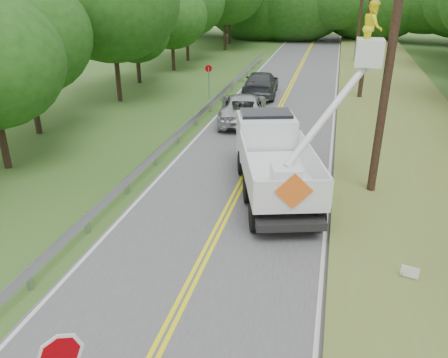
# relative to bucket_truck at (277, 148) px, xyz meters

# --- Properties ---
(ground) EXTENTS (140.00, 140.00, 0.00)m
(ground) POSITION_rel_bucket_truck_xyz_m (-1.34, -9.24, -1.58)
(ground) COLOR #2E571F
(ground) RESTS_ON ground
(road) EXTENTS (7.20, 96.00, 0.03)m
(road) POSITION_rel_bucket_truck_xyz_m (-1.34, 4.76, -1.57)
(road) COLOR #4F4E51
(road) RESTS_ON ground
(guardrail) EXTENTS (0.18, 48.00, 0.77)m
(guardrail) POSITION_rel_bucket_truck_xyz_m (-5.36, 5.67, -1.02)
(guardrail) COLOR #9C9FA5
(guardrail) RESTS_ON ground
(utility_poles) EXTENTS (1.60, 43.30, 10.00)m
(utility_poles) POSITION_rel_bucket_truck_xyz_m (3.66, 7.77, 3.69)
(utility_poles) COLOR black
(utility_poles) RESTS_ON ground
(tall_grass_verge) EXTENTS (7.00, 96.00, 0.30)m
(tall_grass_verge) POSITION_rel_bucket_truck_xyz_m (5.76, 4.76, -1.43)
(tall_grass_verge) COLOR olive
(tall_grass_verge) RESTS_ON ground
(treeline_left) EXTENTS (10.48, 55.14, 10.98)m
(treeline_left) POSITION_rel_bucket_truck_xyz_m (-11.94, 22.28, 4.31)
(treeline_left) COLOR #332319
(treeline_left) RESTS_ON ground
(bucket_truck) EXTENTS (5.50, 7.52, 6.96)m
(bucket_truck) POSITION_rel_bucket_truck_xyz_m (0.00, 0.00, 0.00)
(bucket_truck) COLOR black
(bucket_truck) RESTS_ON road
(suv_silver) EXTENTS (3.66, 6.17, 1.61)m
(suv_silver) POSITION_rel_bucket_truck_xyz_m (-3.03, 8.25, -0.75)
(suv_silver) COLOR silver
(suv_silver) RESTS_ON road
(suv_darkgrey) EXTENTS (2.73, 5.81, 1.64)m
(suv_darkgrey) POSITION_rel_bucket_truck_xyz_m (-3.10, 14.70, -0.74)
(suv_darkgrey) COLOR #3E4246
(suv_darkgrey) RESTS_ON road
(stop_sign_permanent) EXTENTS (0.45, 0.24, 2.31)m
(stop_sign_permanent) POSITION_rel_bucket_truck_xyz_m (-6.41, 12.90, -0.06)
(stop_sign_permanent) COLOR #9C9FA5
(stop_sign_permanent) RESTS_ON ground
(yard_sign) EXTENTS (0.45, 0.15, 0.67)m
(yard_sign) POSITION_rel_bucket_truck_xyz_m (4.36, -5.75, -1.10)
(yard_sign) COLOR white
(yard_sign) RESTS_ON ground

